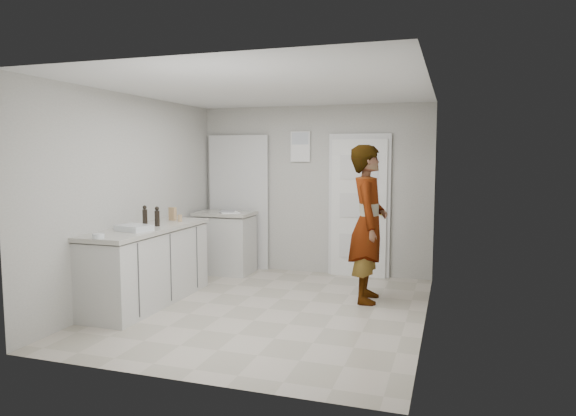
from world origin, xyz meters
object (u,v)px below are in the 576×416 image
(oil_cruet_b, at_px, (145,217))
(person, at_px, (368,224))
(spice_jar, at_px, (180,218))
(oil_cruet_a, at_px, (157,217))
(cake_mix_box, at_px, (173,214))
(egg_bowl, at_px, (98,236))
(baking_dish, at_px, (134,228))

(oil_cruet_b, bearing_deg, person, 20.17)
(spice_jar, height_order, oil_cruet_a, oil_cruet_a)
(cake_mix_box, relative_size, oil_cruet_b, 0.66)
(cake_mix_box, bearing_deg, egg_bowl, -71.31)
(spice_jar, bearing_deg, oil_cruet_b, -105.05)
(cake_mix_box, bearing_deg, oil_cruet_a, -60.66)
(egg_bowl, bearing_deg, person, 36.08)
(person, height_order, oil_cruet_b, person)
(person, distance_m, egg_bowl, 3.06)
(person, bearing_deg, baking_dish, 110.70)
(cake_mix_box, xyz_separation_m, egg_bowl, (0.04, -1.52, -0.06))
(spice_jar, bearing_deg, baking_dish, -95.66)
(baking_dish, bearing_deg, person, 26.82)
(person, bearing_deg, spice_jar, 92.74)
(oil_cruet_a, height_order, egg_bowl, oil_cruet_a)
(oil_cruet_a, relative_size, egg_bowl, 1.95)
(cake_mix_box, bearing_deg, baking_dish, -68.43)
(egg_bowl, bearing_deg, spice_jar, 85.20)
(spice_jar, distance_m, baking_dish, 0.87)
(baking_dish, bearing_deg, cake_mix_box, 94.23)
(cake_mix_box, height_order, oil_cruet_b, oil_cruet_b)
(person, xyz_separation_m, egg_bowl, (-2.47, -1.80, 0.00))
(cake_mix_box, distance_m, baking_dish, 0.96)
(cake_mix_box, height_order, baking_dish, cake_mix_box)
(person, relative_size, egg_bowl, 15.54)
(cake_mix_box, height_order, spice_jar, cake_mix_box)
(oil_cruet_b, bearing_deg, spice_jar, 74.95)
(egg_bowl, bearing_deg, cake_mix_box, 91.35)
(person, height_order, egg_bowl, person)
(oil_cruet_a, bearing_deg, oil_cruet_b, -140.95)
(person, height_order, spice_jar, person)
(person, distance_m, oil_cruet_a, 2.53)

